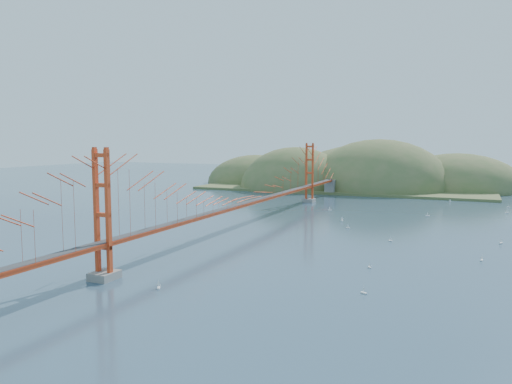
% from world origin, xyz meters
% --- Properties ---
extents(ground, '(320.00, 320.00, 0.00)m').
position_xyz_m(ground, '(0.00, 0.00, 0.00)').
color(ground, '#2D445A').
rests_on(ground, ground).
extents(bridge, '(2.20, 94.40, 12.00)m').
position_xyz_m(bridge, '(0.00, 0.18, 7.01)').
color(bridge, gray).
rests_on(bridge, ground).
extents(far_headlands, '(84.00, 58.00, 25.00)m').
position_xyz_m(far_headlands, '(2.21, 68.52, 0.00)').
color(far_headlands, olive).
rests_on(far_headlands, ground).
extents(sailboat_3, '(0.65, 0.65, 0.71)m').
position_xyz_m(sailboat_3, '(23.12, 20.33, 0.16)').
color(sailboat_3, white).
rests_on(sailboat_3, ground).
extents(sailboat_10, '(0.66, 0.66, 0.72)m').
position_xyz_m(sailboat_10, '(6.00, -30.41, 0.16)').
color(sailboat_10, white).
rests_on(sailboat_10, ground).
extents(sailboat_16, '(0.60, 0.60, 0.67)m').
position_xyz_m(sailboat_16, '(13.89, 3.87, 0.15)').
color(sailboat_16, white).
rests_on(sailboat_16, ground).
extents(sailboat_12, '(0.64, 0.58, 0.72)m').
position_xyz_m(sailboat_12, '(6.80, 20.35, 0.16)').
color(sailboat_12, white).
rests_on(sailboat_12, ground).
extents(sailboat_7, '(0.54, 0.44, 0.64)m').
position_xyz_m(sailboat_7, '(35.79, 37.12, 0.15)').
color(sailboat_7, white).
rests_on(sailboat_7, ground).
extents(sailboat_14, '(0.63, 0.64, 0.72)m').
position_xyz_m(sailboat_14, '(32.97, 1.08, 0.16)').
color(sailboat_14, white).
rests_on(sailboat_14, ground).
extents(sailboat_5, '(0.49, 0.55, 0.63)m').
position_xyz_m(sailboat_5, '(30.76, -9.16, 0.14)').
color(sailboat_5, white).
rests_on(sailboat_5, ground).
extents(sailboat_2, '(0.60, 0.60, 0.65)m').
position_xyz_m(sailboat_2, '(21.91, -24.91, 0.15)').
color(sailboat_2, white).
rests_on(sailboat_2, ground).
extents(sailboat_1, '(0.62, 0.62, 0.65)m').
position_xyz_m(sailboat_1, '(20.66, -2.74, 0.15)').
color(sailboat_1, white).
rests_on(sailboat_1, ground).
extents(sailboat_8, '(0.68, 0.68, 0.72)m').
position_xyz_m(sailboat_8, '(35.12, 29.29, 0.16)').
color(sailboat_8, white).
rests_on(sailboat_8, ground).
extents(sailboat_15, '(0.45, 0.52, 0.60)m').
position_xyz_m(sailboat_15, '(25.65, 41.28, 0.14)').
color(sailboat_15, white).
rests_on(sailboat_15, ground).
extents(sailboat_6, '(0.54, 0.54, 0.57)m').
position_xyz_m(sailboat_6, '(20.77, -16.54, 0.14)').
color(sailboat_6, white).
rests_on(sailboat_6, ground).
extents(sailboat_extra_0, '(0.50, 0.62, 0.73)m').
position_xyz_m(sailboat_extra_0, '(11.54, 10.04, 0.16)').
color(sailboat_extra_0, white).
rests_on(sailboat_extra_0, ground).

